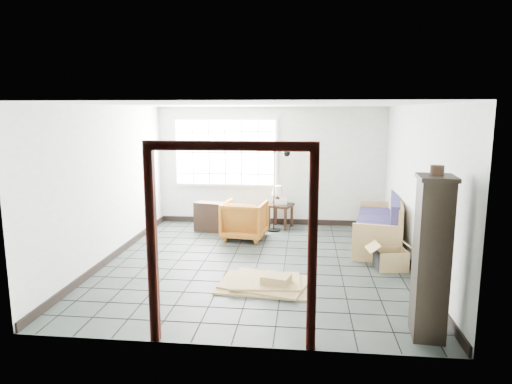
# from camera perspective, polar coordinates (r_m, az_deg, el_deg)

# --- Properties ---
(ground) EXTENTS (5.50, 5.50, 0.00)m
(ground) POSITION_cam_1_polar(r_m,az_deg,el_deg) (7.69, 0.20, -8.87)
(ground) COLOR black
(ground) RESTS_ON ground
(room_shell) EXTENTS (5.02, 5.52, 2.61)m
(room_shell) POSITION_cam_1_polar(r_m,az_deg,el_deg) (7.35, 0.24, 3.68)
(room_shell) COLOR #B6B9B2
(room_shell) RESTS_ON ground
(window_panel) EXTENTS (2.32, 0.08, 1.52)m
(window_panel) POSITION_cam_1_polar(r_m,az_deg,el_deg) (10.14, -3.83, 4.95)
(window_panel) COLOR silver
(window_panel) RESTS_ON ground
(doorway_trim) EXTENTS (1.80, 0.08, 2.20)m
(doorway_trim) POSITION_cam_1_polar(r_m,az_deg,el_deg) (4.74, -3.21, -3.55)
(doorway_trim) COLOR #37110C
(doorway_trim) RESTS_ON ground
(futon_sofa) EXTENTS (1.17, 2.26, 0.95)m
(futon_sofa) POSITION_cam_1_polar(r_m,az_deg,el_deg) (8.89, 15.49, -4.33)
(futon_sofa) COLOR olive
(futon_sofa) RESTS_ON ground
(armchair) EXTENTS (0.90, 0.85, 0.83)m
(armchair) POSITION_cam_1_polar(r_m,az_deg,el_deg) (9.04, -1.44, -3.25)
(armchair) COLOR #924215
(armchair) RESTS_ON ground
(side_table) EXTENTS (0.61, 0.61, 0.53)m
(side_table) POSITION_cam_1_polar(r_m,az_deg,el_deg) (9.87, 3.08, -2.03)
(side_table) COLOR black
(side_table) RESTS_ON ground
(table_lamp) EXTENTS (0.32, 0.32, 0.39)m
(table_lamp) POSITION_cam_1_polar(r_m,az_deg,el_deg) (9.83, 2.71, 0.09)
(table_lamp) COLOR black
(table_lamp) RESTS_ON side_table
(projector) EXTENTS (0.30, 0.24, 0.10)m
(projector) POSITION_cam_1_polar(r_m,az_deg,el_deg) (9.88, 3.04, -1.17)
(projector) COLOR silver
(projector) RESTS_ON side_table
(floor_lamp) EXTENTS (0.47, 0.32, 1.81)m
(floor_lamp) POSITION_cam_1_polar(r_m,az_deg,el_deg) (9.45, 3.01, 0.72)
(floor_lamp) COLOR black
(floor_lamp) RESTS_ON ground
(console_shelf) EXTENTS (0.84, 0.47, 0.62)m
(console_shelf) POSITION_cam_1_polar(r_m,az_deg,el_deg) (9.64, -5.31, -3.11)
(console_shelf) COLOR black
(console_shelf) RESTS_ON ground
(tall_shelf) EXTENTS (0.42, 0.53, 1.82)m
(tall_shelf) POSITION_cam_1_polar(r_m,az_deg,el_deg) (5.38, 21.07, -7.55)
(tall_shelf) COLOR black
(tall_shelf) RESTS_ON ground
(pot) EXTENTS (0.16, 0.16, 0.11)m
(pot) POSITION_cam_1_polar(r_m,az_deg,el_deg) (5.19, 21.70, 2.52)
(pot) COLOR black
(pot) RESTS_ON tall_shelf
(open_box) EXTENTS (0.81, 0.46, 0.43)m
(open_box) POSITION_cam_1_polar(r_m,az_deg,el_deg) (7.68, 16.49, -8.10)
(open_box) COLOR olive
(open_box) RESTS_ON ground
(cardboard_pile) EXTENTS (1.41, 1.16, 0.20)m
(cardboard_pile) POSITION_cam_1_polar(r_m,az_deg,el_deg) (6.73, 1.38, -11.25)
(cardboard_pile) COLOR olive
(cardboard_pile) RESTS_ON ground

